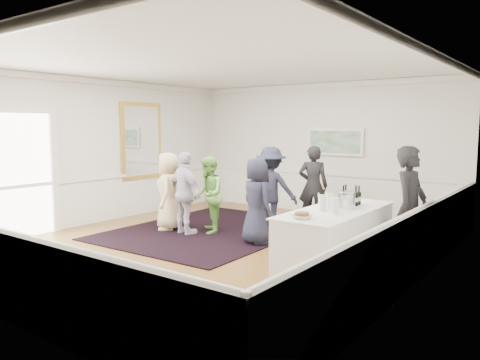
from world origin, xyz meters
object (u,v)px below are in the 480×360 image
Objects in this scene: ice_bucket at (347,200)px; guest_dark_a at (271,188)px; guest_dark_b at (313,186)px; nut_bowl at (302,216)px; serving_table at (336,242)px; guest_tan at (169,191)px; guest_navy at (257,201)px; guest_green at (208,195)px; guest_lilac at (185,193)px; bartender at (410,208)px.

guest_dark_a is at bearing 143.82° from ice_bucket.
nut_bowl is (1.79, -3.74, 0.13)m from guest_dark_b.
serving_table is 4.14m from guest_tan.
guest_green is at bearing 17.49° from guest_navy.
guest_dark_a is 6.72× the size of nut_bowl.
guest_dark_b is 3.32m from ice_bucket.
guest_dark_b is 1.09× the size of guest_navy.
guest_green is 5.98× the size of ice_bucket.
guest_lilac is 3.61m from ice_bucket.
guest_lilac reaches higher than ice_bucket.
guest_green is 0.94× the size of guest_lilac.
guest_tan is 0.98× the size of guest_lilac.
guest_tan is 0.89m from guest_green.
guest_tan reaches higher than guest_green.
guest_dark_b is at bearing -68.11° from guest_navy.
guest_dark_b reaches higher than nut_bowl.
guest_dark_a is 3.69m from nut_bowl.
guest_green is 0.89× the size of guest_dark_b.
ice_bucket reaches higher than serving_table.
guest_dark_b is 6.69× the size of ice_bucket.
guest_green is at bearing 149.87° from nut_bowl.
guest_dark_a is 3.07m from ice_bucket.
serving_table is 3.13m from guest_dark_a.
nut_bowl is at bearing 113.06° from guest_dark_a.
serving_table is 1.36× the size of guest_dark_b.
guest_dark_a is at bearing -115.11° from guest_lilac.
guest_dark_b is (-1.87, 2.84, 0.39)m from serving_table.
guest_dark_a is at bearing 140.62° from serving_table.
guest_lilac is 6.42× the size of nut_bowl.
guest_navy is (1.28, -0.14, 0.02)m from guest_green.
guest_tan is at bearing -114.01° from guest_green.
guest_green is 3.40m from ice_bucket.
nut_bowl is (-0.08, -0.90, 0.51)m from serving_table.
nut_bowl is at bearing -98.30° from ice_bucket.
guest_navy is (1.56, 0.22, -0.03)m from guest_lilac.
guest_dark_b reaches higher than guest_navy.
serving_table is 1.49× the size of guest_navy.
bartender is 2.72m from guest_navy.
guest_green is at bearing 33.13° from guest_dark_b.
guest_navy is at bearing 96.44° from bartender.
guest_dark_a is at bearing 100.75° from guest_green.
guest_green reaches higher than serving_table.
bartender is at bearing 121.77° from guest_dark_b.
guest_dark_b is at bearing 97.08° from guest_tan.
guest_navy is (-1.94, 0.78, 0.31)m from serving_table.
ice_bucket is (-0.70, -0.73, 0.15)m from bartender.
guest_lilac reaches higher than serving_table.
guest_tan reaches higher than guest_navy.
guest_dark_a is at bearing 90.35° from guest_tan.
guest_green is at bearing 69.45° from guest_tan.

